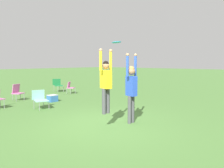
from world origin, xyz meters
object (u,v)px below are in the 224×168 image
Objects in this scene: person_defending at (131,86)px; frisbee at (116,42)px; person_jumping at (106,80)px; camping_chair_2 at (70,87)px; cooler_box at (52,98)px; camping_chair_3 at (40,98)px; camping_chair_4 at (58,84)px; camping_chair_0 at (17,91)px.

person_defending is 8.24× the size of frisbee.
person_jumping is 0.86× the size of person_defending.
person_defending is at bearing -5.10° from frisbee.
camping_chair_2 is at bearing 172.81° from person_defending.
cooler_box is (-2.38, -1.67, -0.27)m from camping_chair_2.
cooler_box is at bearing 78.10° from frisbee.
camping_chair_4 is at bearing -113.95° from camping_chair_3.
person_defending is 7.61m from camping_chair_2.
camping_chair_3 is (-0.19, 4.18, -2.14)m from frisbee.
person_jumping is 5.45m from cooler_box.
camping_chair_2 is (2.82, 7.03, -0.78)m from person_defending.
camping_chair_3 is 0.92× the size of camping_chair_4.
camping_chair_0 is 1.14× the size of camping_chair_2.
camping_chair_2 is at bearing 63.37° from frisbee.
person_defending is at bearing 119.37° from camping_chair_3.
cooler_box is (1.12, 5.29, -2.42)m from frisbee.
frisbee reaches higher than person_jumping.
camping_chair_3 is at bearing 92.64° from frisbee.
camping_chair_3 is at bearing 13.62° from person_jumping.
person_defending reaches higher than camping_chair_3.
person_defending is at bearing 70.55° from camping_chair_0.
cooler_box is (-2.30, -2.93, -0.34)m from camping_chair_4.
camping_chair_0 is 2.87m from camping_chair_3.
person_jumping reaches higher than camping_chair_3.
camping_chair_4 is at bearing 51.85° from cooler_box.
camping_chair_4 is at bearing -121.90° from camping_chair_2.
cooler_box is (0.44, 5.35, -1.05)m from person_defending.
camping_chair_3 is 1.74m from cooler_box.
person_jumping reaches higher than person_defending.
person_jumping is 8.89m from camping_chair_4.
person_jumping is at bearing 145.11° from frisbee.
frisbee is at bearing 110.48° from camping_chair_3.
camping_chair_2 is (3.49, 6.97, -2.15)m from frisbee.
camping_chair_3 is (0.07, 4.00, -1.01)m from person_jumping.
person_jumping is at bearing 62.86° from camping_chair_0.
person_jumping is at bearing -105.14° from cooler_box.
frisbee is at bearing -101.90° from cooler_box.
camping_chair_3 is at bearing 80.72° from camping_chair_4.
person_defending is at bearing -94.72° from cooler_box.
camping_chair_4 is (3.42, 8.22, -2.07)m from frisbee.
person_defending is 8.76m from camping_chair_4.
person_jumping reaches higher than camping_chair_4.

